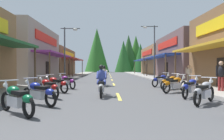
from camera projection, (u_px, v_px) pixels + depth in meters
ground at (112, 80)px, 23.03m from camera, size 9.07×75.24×0.10m
sidewalk_left at (63, 79)px, 22.88m from camera, size 2.74×75.24×0.12m
sidewalk_right at (159, 79)px, 23.19m from camera, size 2.74×75.24×0.12m
centerline_dashes at (111, 77)px, 27.34m from camera, size 0.16×51.93×0.01m
storefront_left_middle at (12, 54)px, 20.90m from camera, size 9.73×10.26×5.89m
storefront_left_far at (46, 62)px, 32.95m from camera, size 10.00×12.66×4.69m
storefront_right_middle at (189, 57)px, 24.76m from camera, size 7.93×10.92×5.72m
storefront_right_far at (162, 61)px, 37.03m from camera, size 7.95×12.26×5.46m
streetlamp_left at (68, 46)px, 19.31m from camera, size 1.98×0.30×5.56m
streetlamp_right at (152, 45)px, 21.73m from camera, size 1.98×0.30×6.29m
motorcycle_parked_right_1 at (204, 91)px, 7.42m from camera, size 1.62×1.55×1.04m
motorcycle_parked_right_2 at (191, 87)px, 9.06m from camera, size 1.56×1.61×1.04m
motorcycle_parked_right_3 at (175, 84)px, 10.75m from camera, size 1.87×1.21×1.04m
motorcycle_parked_right_4 at (171, 82)px, 12.30m from camera, size 1.79×1.34×1.04m
motorcycle_parked_right_5 at (161, 80)px, 14.09m from camera, size 1.82×1.30×1.04m
motorcycle_parked_left_0 at (17, 98)px, 5.73m from camera, size 1.69×1.46×1.04m
motorcycle_parked_left_1 at (39, 92)px, 7.13m from camera, size 1.78×1.36×1.04m
motorcycle_parked_left_2 at (48, 87)px, 8.93m from camera, size 1.52×1.65×1.04m
motorcycle_parked_left_3 at (56, 84)px, 10.76m from camera, size 1.78×1.35×1.04m
motorcycle_parked_left_4 at (66, 81)px, 12.72m from camera, size 1.56×1.61×1.04m
rider_cruising_lead at (101, 83)px, 9.35m from camera, size 0.60×2.14×1.57m
rider_cruising_trailing at (104, 77)px, 14.56m from camera, size 0.60×2.14×1.57m
pedestrian_by_shop at (189, 73)px, 16.43m from camera, size 0.43×0.45×1.64m
pedestrian_strolling at (221, 74)px, 10.52m from camera, size 0.41×0.50×1.79m
treeline_backdrop at (121, 53)px, 61.44m from camera, size 20.56×12.94×13.77m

